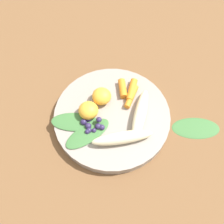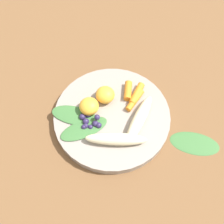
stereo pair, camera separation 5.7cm
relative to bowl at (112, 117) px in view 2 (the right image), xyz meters
The scene contains 13 objects.
ground_plane 0.01m from the bowl, ahead, with size 2.40×2.40×0.00m, color brown.
bowl is the anchor object (origin of this frame).
banana_peeled_left 0.07m from the bowl, 169.34° to the right, with size 0.13×0.03×0.03m, color beige.
banana_peeled_right 0.07m from the bowl, 125.48° to the left, with size 0.13×0.03×0.03m, color beige.
orange_segment_near 0.06m from the bowl, 16.27° to the left, with size 0.04×0.04×0.03m, color #F4A833.
orange_segment_far 0.05m from the bowl, 41.22° to the right, with size 0.04×0.04×0.03m, color #F4A833.
carrot_front 0.07m from the bowl, 119.56° to the right, with size 0.01×0.01×0.06m, color orange.
carrot_mid_left 0.08m from the bowl, 110.83° to the right, with size 0.02×0.02×0.06m, color orange.
carrot_mid_right 0.07m from the bowl, 94.43° to the right, with size 0.02×0.02×0.05m, color orange.
blueberry_pile 0.06m from the bowl, 52.60° to the left, with size 0.06×0.04×0.02m.
kale_leaf_left 0.09m from the bowl, 30.89° to the left, with size 0.11×0.05×0.01m, color #3D7038.
kale_leaf_right 0.07m from the bowl, 59.79° to the left, with size 0.11×0.04×0.01m, color #3D7038.
kale_leaf_stray 0.19m from the bowl, behind, with size 0.11×0.05×0.01m, color #3D7038.
Camera 2 is at (-0.14, 0.25, 0.53)m, focal length 41.14 mm.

